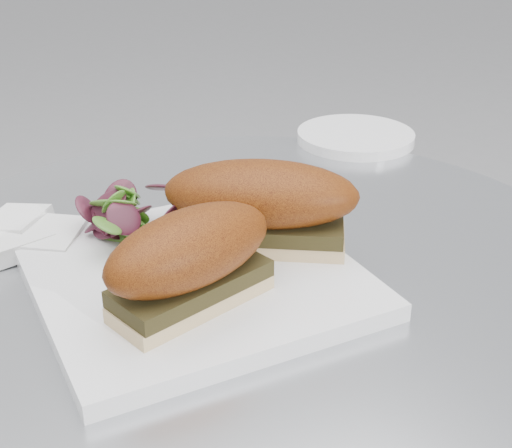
{
  "coord_description": "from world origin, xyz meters",
  "views": [
    {
      "loc": [
        -0.27,
        -0.51,
        1.06
      ],
      "look_at": [
        0.01,
        0.0,
        0.77
      ],
      "focal_mm": 50.0,
      "sensor_mm": 36.0,
      "label": 1
    }
  ],
  "objects": [
    {
      "name": "plate",
      "position": [
        -0.06,
        -0.01,
        0.74
      ],
      "size": [
        0.27,
        0.27,
        0.02
      ],
      "primitive_type": "cube",
      "rotation": [
        0.0,
        0.0,
        -0.02
      ],
      "color": "white",
      "rests_on": "table"
    },
    {
      "name": "sandwich_left",
      "position": [
        -0.08,
        -0.07,
        0.79
      ],
      "size": [
        0.16,
        0.1,
        0.08
      ],
      "rotation": [
        0.0,
        0.0,
        0.26
      ],
      "color": "tan",
      "rests_on": "plate"
    },
    {
      "name": "sandwich_right",
      "position": [
        0.01,
        -0.0,
        0.79
      ],
      "size": [
        0.19,
        0.16,
        0.08
      ],
      "rotation": [
        0.0,
        0.0,
        -0.59
      ],
      "color": "tan",
      "rests_on": "plate"
    },
    {
      "name": "salad",
      "position": [
        -0.09,
        0.07,
        0.77
      ],
      "size": [
        0.1,
        0.1,
        0.05
      ],
      "primitive_type": null,
      "color": "#528E2E",
      "rests_on": "plate"
    },
    {
      "name": "napkin",
      "position": [
        -0.18,
        0.12,
        0.74
      ],
      "size": [
        0.12,
        0.12,
        0.02
      ],
      "primitive_type": null,
      "rotation": [
        0.0,
        0.0,
        -0.13
      ],
      "color": "white",
      "rests_on": "table"
    },
    {
      "name": "saucer",
      "position": [
        0.28,
        0.22,
        0.74
      ],
      "size": [
        0.16,
        0.16,
        0.01
      ],
      "primitive_type": "cylinder",
      "color": "white",
      "rests_on": "table"
    }
  ]
}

